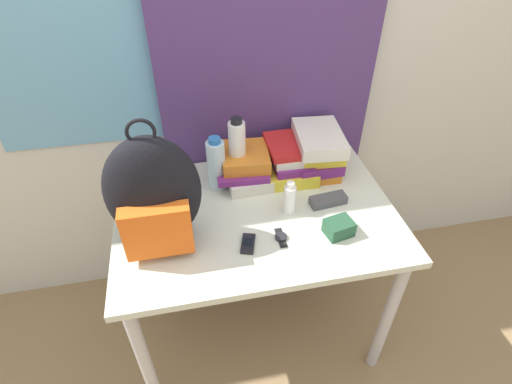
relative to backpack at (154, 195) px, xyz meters
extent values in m
cube|color=beige|center=(0.37, 0.55, 0.27)|extent=(6.00, 0.05, 2.50)
cube|color=#66A3C6|center=(-0.07, 0.52, 0.32)|extent=(1.10, 0.01, 0.80)
cube|color=#4C336B|center=(0.51, 0.49, 0.27)|extent=(0.94, 0.04, 2.50)
cube|color=beige|center=(0.37, 0.08, -0.22)|extent=(1.10, 0.76, 0.03)
cylinder|color=#B2B2B7|center=(-0.13, -0.25, -0.61)|extent=(0.05, 0.05, 0.74)
cylinder|color=#B2B2B7|center=(0.86, -0.25, -0.61)|extent=(0.05, 0.05, 0.74)
cylinder|color=#B2B2B7|center=(-0.13, 0.41, -0.61)|extent=(0.05, 0.05, 0.74)
cylinder|color=#B2B2B7|center=(0.86, 0.41, -0.61)|extent=(0.05, 0.05, 0.74)
ellipsoid|color=black|center=(0.00, 0.01, 0.01)|extent=(0.32, 0.17, 0.43)
cube|color=#E05B19|center=(0.00, -0.09, -0.08)|extent=(0.23, 0.06, 0.20)
torus|color=black|center=(0.00, 0.01, 0.24)|extent=(0.09, 0.01, 0.09)
cube|color=silver|center=(0.36, 0.30, -0.18)|extent=(0.20, 0.27, 0.05)
cube|color=#6B2370|center=(0.35, 0.32, -0.14)|extent=(0.23, 0.28, 0.03)
cube|color=orange|center=(0.36, 0.31, -0.10)|extent=(0.21, 0.23, 0.06)
cube|color=yellow|center=(0.56, 0.31, -0.18)|extent=(0.23, 0.27, 0.06)
cube|color=#6B2370|center=(0.57, 0.31, -0.14)|extent=(0.17, 0.26, 0.04)
cube|color=silver|center=(0.56, 0.31, -0.10)|extent=(0.17, 0.23, 0.03)
cube|color=red|center=(0.56, 0.32, -0.07)|extent=(0.18, 0.22, 0.03)
cube|color=orange|center=(0.67, 0.30, -0.19)|extent=(0.21, 0.24, 0.04)
cube|color=#6B2370|center=(0.68, 0.31, -0.15)|extent=(0.20, 0.27, 0.05)
cube|color=yellow|center=(0.69, 0.31, -0.10)|extent=(0.20, 0.24, 0.05)
cube|color=silver|center=(0.69, 0.31, -0.04)|extent=(0.22, 0.29, 0.06)
cylinder|color=silver|center=(0.24, 0.27, -0.10)|extent=(0.08, 0.08, 0.22)
cylinder|color=#286BB7|center=(0.24, 0.27, 0.02)|extent=(0.05, 0.05, 0.02)
cylinder|color=white|center=(0.33, 0.30, -0.07)|extent=(0.07, 0.07, 0.28)
cylinder|color=black|center=(0.33, 0.30, 0.08)|extent=(0.05, 0.05, 0.02)
cylinder|color=white|center=(0.50, 0.06, -0.15)|extent=(0.05, 0.05, 0.12)
cylinder|color=white|center=(0.50, 0.06, -0.08)|extent=(0.03, 0.03, 0.02)
cube|color=black|center=(0.30, -0.09, -0.20)|extent=(0.07, 0.10, 0.02)
cube|color=black|center=(0.30, -0.09, -0.19)|extent=(0.04, 0.05, 0.00)
cube|color=#47474C|center=(0.66, 0.07, -0.19)|extent=(0.16, 0.07, 0.04)
cube|color=#234C33|center=(0.64, -0.10, -0.18)|extent=(0.11, 0.10, 0.06)
cube|color=black|center=(0.43, -0.08, -0.21)|extent=(0.03, 0.10, 0.00)
cylinder|color=#232328|center=(0.43, -0.08, -0.20)|extent=(0.04, 0.04, 0.01)
camera|label=1|loc=(0.13, -1.08, 0.86)|focal=28.00mm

